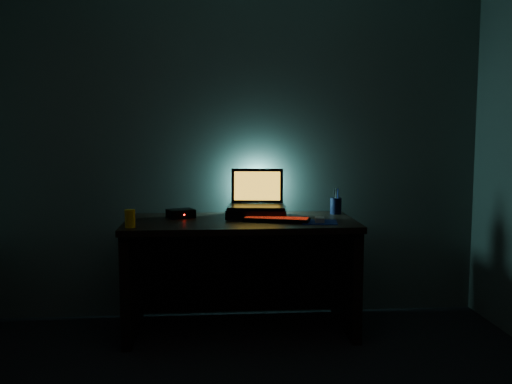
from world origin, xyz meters
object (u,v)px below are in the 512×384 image
(laptop, at_px, (257,198))
(keyboard, at_px, (277,219))
(router, at_px, (181,213))
(mouse, at_px, (320,220))
(pen_cup, at_px, (336,206))
(juice_glass, at_px, (130,219))

(laptop, xyz_separation_m, keyboard, (0.11, -0.26, -0.11))
(laptop, relative_size, router, 1.96)
(keyboard, distance_m, mouse, 0.28)
(keyboard, distance_m, pen_cup, 0.54)
(pen_cup, xyz_separation_m, juice_glass, (-1.36, -0.45, -0.00))
(router, bearing_deg, mouse, -38.90)
(laptop, xyz_separation_m, juice_glass, (-0.80, -0.42, -0.07))
(keyboard, relative_size, mouse, 4.59)
(laptop, bearing_deg, keyboard, -60.42)
(laptop, height_order, pen_cup, laptop)
(laptop, distance_m, pen_cup, 0.56)
(mouse, distance_m, pen_cup, 0.40)
(laptop, height_order, juice_glass, laptop)
(laptop, relative_size, pen_cup, 3.61)
(laptop, distance_m, mouse, 0.50)
(keyboard, xyz_separation_m, mouse, (0.27, -0.07, 0.01))
(mouse, height_order, pen_cup, pen_cup)
(keyboard, height_order, router, router)
(mouse, height_order, juice_glass, juice_glass)
(mouse, xyz_separation_m, juice_glass, (-1.18, -0.10, 0.04))
(pen_cup, distance_m, juice_glass, 1.43)
(pen_cup, bearing_deg, juice_glass, -161.67)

